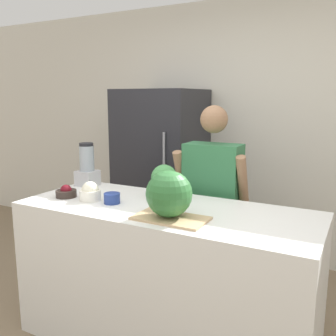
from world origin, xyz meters
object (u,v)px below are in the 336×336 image
Objects in this scene: watermelon at (169,194)px; potted_plant at (164,180)px; person at (212,207)px; bowl_cherries at (66,192)px; bowl_small_blue at (112,198)px; bowl_cream at (90,193)px; refrigerator at (162,174)px; blender at (87,167)px.

potted_plant is (-0.25, 0.39, -0.02)m from watermelon.
person is 11.01× the size of bowl_cherries.
bowl_small_blue is (-0.45, -0.66, 0.18)m from person.
bowl_cream reaches higher than bowl_cherries.
bowl_cherries is at bearing -176.83° from bowl_small_blue.
potted_plant is at bearing -60.20° from refrigerator.
watermelon is 0.51m from bowl_small_blue.
watermelon is 1.87× the size of bowl_cherries.
refrigerator is 11.94× the size of bowl_cherries.
blender is (-0.93, -0.34, 0.29)m from person.
blender is 0.72m from potted_plant.
watermelon is at bearing -8.70° from bowl_cream.
blender reaches higher than watermelon.
bowl_cream is at bearing -81.26° from refrigerator.
person reaches higher than bowl_cream.
person is 1.09m from bowl_cherries.
refrigerator is 11.65× the size of bowl_cream.
watermelon is 1.14× the size of potted_plant.
blender is (-0.10, 0.35, 0.12)m from bowl_cherries.
refrigerator reaches higher than bowl_cherries.
blender is at bearing 176.66° from potted_plant.
bowl_cream is 0.43× the size of blender.
person reaches higher than watermelon.
bowl_cream is at bearing 171.30° from watermelon.
person is (0.84, -0.72, -0.05)m from refrigerator.
potted_plant is at bearing 35.26° from bowl_cream.
bowl_cherries is at bearing -153.75° from potted_plant.
person is 5.88× the size of watermelon.
bowl_small_blue is at bearing -74.26° from refrigerator.
blender reaches higher than potted_plant.
potted_plant is (-0.21, -0.38, 0.27)m from person.
refrigerator is at bearing 139.52° from person.
person is 6.72× the size of potted_plant.
watermelon is at bearing -5.80° from bowl_cherries.
person is 0.51m from potted_plant.
refrigerator is 7.30× the size of potted_plant.
blender is (-0.09, -1.06, 0.24)m from refrigerator.
refrigerator is 1.09m from blender.
potted_plant reaches higher than bowl_cherries.
refrigerator reaches higher than person.
bowl_cherries is 0.38m from blender.
bowl_small_blue is at bearing -129.96° from potted_plant.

